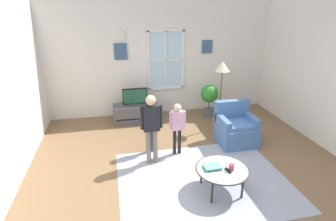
{
  "coord_description": "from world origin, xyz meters",
  "views": [
    {
      "loc": [
        -1.29,
        -3.83,
        2.8
      ],
      "look_at": [
        -0.29,
        0.8,
        0.91
      ],
      "focal_mm": 28.81,
      "sensor_mm": 36.0,
      "label": 1
    }
  ],
  "objects_px": {
    "person_pink_shirt": "(177,123)",
    "floor_lamp": "(222,73)",
    "potted_plant_by_window": "(209,96)",
    "cup": "(231,167)",
    "remote_near_books": "(228,171)",
    "armchair": "(235,128)",
    "tv_stand": "(136,113)",
    "coffee_table": "(222,170)",
    "television": "(135,96)",
    "book_stack": "(212,167)",
    "person_black_shirt": "(151,122)",
    "person_green_shirt": "(149,123)"
  },
  "relations": [
    {
      "from": "tv_stand",
      "to": "television",
      "type": "bearing_deg",
      "value": -90.0
    },
    {
      "from": "tv_stand",
      "to": "remote_near_books",
      "type": "relative_size",
      "value": 7.94
    },
    {
      "from": "television",
      "to": "cup",
      "type": "xyz_separation_m",
      "value": [
        1.17,
        -3.08,
        -0.21
      ]
    },
    {
      "from": "person_pink_shirt",
      "to": "floor_lamp",
      "type": "distance_m",
      "value": 1.75
    },
    {
      "from": "armchair",
      "to": "remote_near_books",
      "type": "height_order",
      "value": "armchair"
    },
    {
      "from": "tv_stand",
      "to": "cup",
      "type": "bearing_deg",
      "value": -69.25
    },
    {
      "from": "coffee_table",
      "to": "potted_plant_by_window",
      "type": "bearing_deg",
      "value": 73.49
    },
    {
      "from": "remote_near_books",
      "to": "person_pink_shirt",
      "type": "bearing_deg",
      "value": 109.48
    },
    {
      "from": "television",
      "to": "floor_lamp",
      "type": "relative_size",
      "value": 0.38
    },
    {
      "from": "cup",
      "to": "remote_near_books",
      "type": "distance_m",
      "value": 0.07
    },
    {
      "from": "person_green_shirt",
      "to": "floor_lamp",
      "type": "relative_size",
      "value": 0.63
    },
    {
      "from": "armchair",
      "to": "book_stack",
      "type": "xyz_separation_m",
      "value": [
        -1.06,
        -1.41,
        0.11
      ]
    },
    {
      "from": "person_green_shirt",
      "to": "book_stack",
      "type": "bearing_deg",
      "value": -60.66
    },
    {
      "from": "television",
      "to": "book_stack",
      "type": "relative_size",
      "value": 2.27
    },
    {
      "from": "armchair",
      "to": "person_green_shirt",
      "type": "xyz_separation_m",
      "value": [
        -1.85,
        -0.02,
        0.31
      ]
    },
    {
      "from": "armchair",
      "to": "cup",
      "type": "relative_size",
      "value": 8.07
    },
    {
      "from": "remote_near_books",
      "to": "person_black_shirt",
      "type": "bearing_deg",
      "value": 131.81
    },
    {
      "from": "television",
      "to": "person_black_shirt",
      "type": "distance_m",
      "value": 1.98
    },
    {
      "from": "remote_near_books",
      "to": "armchair",
      "type": "bearing_deg",
      "value": 60.86
    },
    {
      "from": "book_stack",
      "to": "potted_plant_by_window",
      "type": "xyz_separation_m",
      "value": [
        1.03,
        2.94,
        0.11
      ]
    },
    {
      "from": "tv_stand",
      "to": "potted_plant_by_window",
      "type": "distance_m",
      "value": 1.96
    },
    {
      "from": "coffee_table",
      "to": "person_black_shirt",
      "type": "bearing_deg",
      "value": 132.0
    },
    {
      "from": "book_stack",
      "to": "tv_stand",
      "type": "bearing_deg",
      "value": 106.91
    },
    {
      "from": "potted_plant_by_window",
      "to": "floor_lamp",
      "type": "distance_m",
      "value": 1.09
    },
    {
      "from": "person_pink_shirt",
      "to": "floor_lamp",
      "type": "height_order",
      "value": "floor_lamp"
    },
    {
      "from": "television",
      "to": "person_black_shirt",
      "type": "height_order",
      "value": "person_black_shirt"
    },
    {
      "from": "television",
      "to": "person_pink_shirt",
      "type": "relative_size",
      "value": 0.57
    },
    {
      "from": "person_pink_shirt",
      "to": "potted_plant_by_window",
      "type": "xyz_separation_m",
      "value": [
        1.3,
        1.73,
        -0.12
      ]
    },
    {
      "from": "television",
      "to": "cup",
      "type": "relative_size",
      "value": 5.61
    },
    {
      "from": "person_pink_shirt",
      "to": "remote_near_books",
      "type": "bearing_deg",
      "value": -70.52
    },
    {
      "from": "potted_plant_by_window",
      "to": "armchair",
      "type": "bearing_deg",
      "value": -88.65
    },
    {
      "from": "tv_stand",
      "to": "armchair",
      "type": "distance_m",
      "value": 2.51
    },
    {
      "from": "tv_stand",
      "to": "floor_lamp",
      "type": "xyz_separation_m",
      "value": [
        1.91,
        -0.78,
        1.12
      ]
    },
    {
      "from": "person_black_shirt",
      "to": "floor_lamp",
      "type": "bearing_deg",
      "value": 33.45
    },
    {
      "from": "book_stack",
      "to": "person_black_shirt",
      "type": "bearing_deg",
      "value": 128.76
    },
    {
      "from": "armchair",
      "to": "floor_lamp",
      "type": "xyz_separation_m",
      "value": [
        -0.06,
        0.78,
        1.01
      ]
    },
    {
      "from": "armchair",
      "to": "person_pink_shirt",
      "type": "relative_size",
      "value": 0.82
    },
    {
      "from": "coffee_table",
      "to": "person_black_shirt",
      "type": "xyz_separation_m",
      "value": [
        -0.94,
        1.05,
        0.45
      ]
    },
    {
      "from": "coffee_table",
      "to": "person_black_shirt",
      "type": "height_order",
      "value": "person_black_shirt"
    },
    {
      "from": "book_stack",
      "to": "person_pink_shirt",
      "type": "distance_m",
      "value": 1.26
    },
    {
      "from": "remote_near_books",
      "to": "person_green_shirt",
      "type": "bearing_deg",
      "value": 123.01
    },
    {
      "from": "coffee_table",
      "to": "person_green_shirt",
      "type": "xyz_separation_m",
      "value": [
        -0.93,
        1.45,
        0.25
      ]
    },
    {
      "from": "coffee_table",
      "to": "armchair",
      "type": "bearing_deg",
      "value": 57.76
    },
    {
      "from": "person_green_shirt",
      "to": "potted_plant_by_window",
      "type": "height_order",
      "value": "person_green_shirt"
    },
    {
      "from": "cup",
      "to": "person_pink_shirt",
      "type": "xyz_separation_m",
      "value": [
        -0.53,
        1.32,
        0.2
      ]
    },
    {
      "from": "coffee_table",
      "to": "cup",
      "type": "height_order",
      "value": "cup"
    },
    {
      "from": "tv_stand",
      "to": "armchair",
      "type": "relative_size",
      "value": 1.28
    },
    {
      "from": "tv_stand",
      "to": "television",
      "type": "distance_m",
      "value": 0.45
    },
    {
      "from": "television",
      "to": "floor_lamp",
      "type": "bearing_deg",
      "value": -22.05
    },
    {
      "from": "armchair",
      "to": "person_pink_shirt",
      "type": "bearing_deg",
      "value": -171.29
    }
  ]
}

